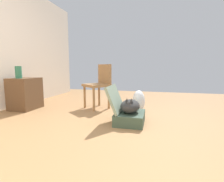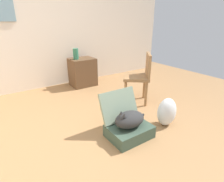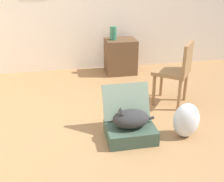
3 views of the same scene
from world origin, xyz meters
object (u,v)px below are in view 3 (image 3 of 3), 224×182
cat (130,118)px  plastic_bag_white (186,120)px  suitcase_base (130,132)px  chair (176,70)px  vase_tall (113,33)px  side_table (121,56)px

cat → plastic_bag_white: (0.62, -0.07, -0.05)m
suitcase_base → chair: bearing=42.2°
plastic_bag_white → vase_tall: (-0.38, 2.20, 0.53)m
side_table → vase_tall: 0.44m
cat → vase_tall: 2.20m
cat → vase_tall: vase_tall is taller
cat → chair: chair is taller
chair → side_table: bearing=-124.1°
plastic_bag_white → side_table: bearing=96.4°
plastic_bag_white → side_table: size_ratio=0.66×
plastic_bag_white → suitcase_base: bearing=173.8°
plastic_bag_white → vase_tall: size_ratio=1.79×
suitcase_base → vase_tall: vase_tall is taller
suitcase_base → cat: size_ratio=1.11×
suitcase_base → side_table: bearing=80.1°
suitcase_base → side_table: (0.37, 2.14, 0.23)m
vase_tall → chair: chair is taller
cat → vase_tall: size_ratio=2.12×
cat → plastic_bag_white: bearing=-6.2°
plastic_bag_white → vase_tall: bearing=99.8°
cat → vase_tall: (0.25, 2.14, 0.47)m
cat → side_table: bearing=79.9°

